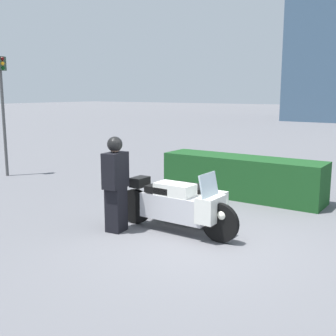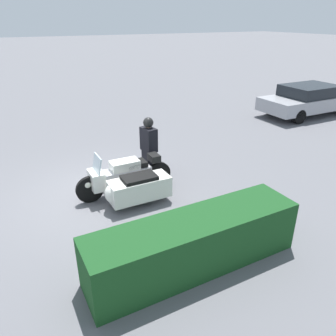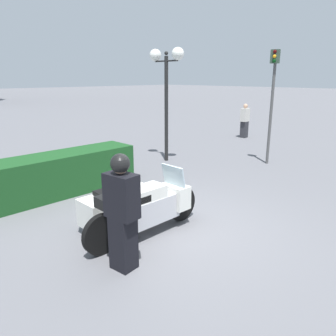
% 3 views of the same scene
% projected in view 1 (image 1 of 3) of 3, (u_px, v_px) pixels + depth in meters
% --- Properties ---
extents(ground_plane, '(160.00, 160.00, 0.00)m').
position_uv_depth(ground_plane, '(199.00, 244.00, 7.07)').
color(ground_plane, slate).
extents(police_motorcycle, '(2.52, 1.21, 1.17)m').
position_uv_depth(police_motorcycle, '(186.00, 203.00, 7.86)').
color(police_motorcycle, black).
rests_on(police_motorcycle, ground).
extents(officer_rider, '(0.34, 0.51, 1.74)m').
position_uv_depth(officer_rider, '(116.00, 182.00, 7.58)').
color(officer_rider, black).
rests_on(officer_rider, ground).
extents(hedge_bush_curbside, '(3.93, 0.95, 0.98)m').
position_uv_depth(hedge_bush_curbside, '(242.00, 177.00, 10.18)').
color(hedge_bush_curbside, '#19471E').
rests_on(hedge_bush_curbside, ground).
extents(traffic_light_far, '(0.23, 0.27, 3.54)m').
position_uv_depth(traffic_light_far, '(3.00, 99.00, 12.43)').
color(traffic_light_far, '#4C4C4C').
rests_on(traffic_light_far, ground).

